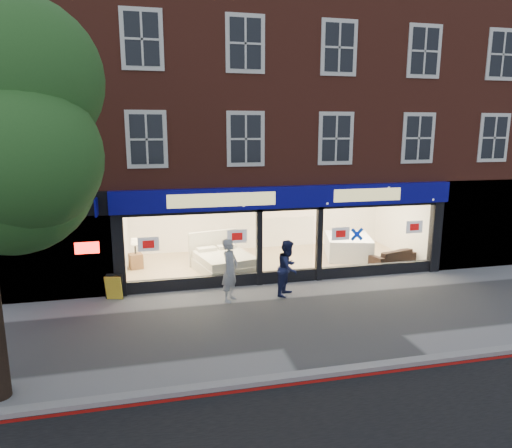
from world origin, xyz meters
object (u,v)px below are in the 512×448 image
object	(u,v)px
display_bed	(223,261)
pedestrian_grey	(230,270)
sofa	(392,256)
pedestrian_blue	(288,268)
mattress_stack	(348,247)
a_board	(114,287)

from	to	relation	value
display_bed	pedestrian_grey	world-z (taller)	pedestrian_grey
sofa	pedestrian_grey	size ratio (longest dim) A/B	0.97
display_bed	sofa	world-z (taller)	display_bed
sofa	pedestrian_blue	bearing A→B (deg)	7.20
sofa	pedestrian_grey	distance (m)	6.98
display_bed	sofa	xyz separation A→B (m)	(6.39, -0.50, -0.08)
display_bed	pedestrian_grey	distance (m)	2.72
mattress_stack	pedestrian_blue	distance (m)	4.83
pedestrian_grey	pedestrian_blue	distance (m)	1.84
display_bed	pedestrian_blue	size ratio (longest dim) A/B	1.49
mattress_stack	a_board	world-z (taller)	mattress_stack
pedestrian_grey	mattress_stack	bearing A→B (deg)	-23.75
a_board	pedestrian_grey	size ratio (longest dim) A/B	0.40
mattress_stack	sofa	bearing A→B (deg)	-43.46
pedestrian_grey	display_bed	bearing A→B (deg)	29.49
a_board	pedestrian_blue	world-z (taller)	pedestrian_blue
mattress_stack	pedestrian_grey	size ratio (longest dim) A/B	1.31
sofa	display_bed	bearing A→B (deg)	-21.05
mattress_stack	pedestrian_blue	xyz separation A→B (m)	(-3.51, -3.30, 0.36)
display_bed	sofa	distance (m)	6.41
display_bed	mattress_stack	size ratio (longest dim) A/B	1.04
a_board	pedestrian_blue	xyz separation A→B (m)	(5.28, -0.82, 0.49)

